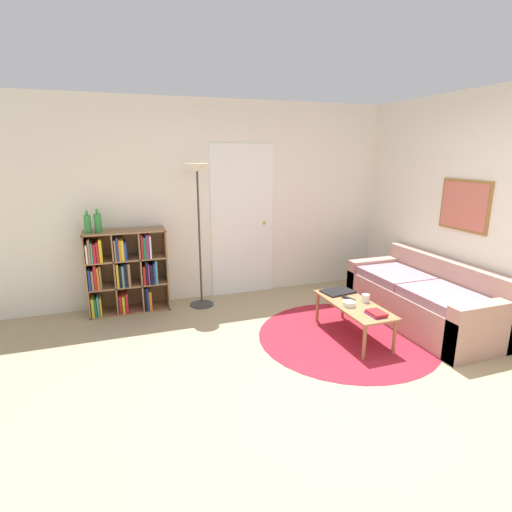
% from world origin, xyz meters
% --- Properties ---
extents(ground_plane, '(14.00, 14.00, 0.00)m').
position_xyz_m(ground_plane, '(0.00, 0.00, 0.00)').
color(ground_plane, tan).
extents(wall_back, '(7.23, 0.11, 2.60)m').
position_xyz_m(wall_back, '(0.00, 2.74, 1.29)').
color(wall_back, silver).
rests_on(wall_back, ground_plane).
extents(wall_right, '(0.08, 5.72, 2.60)m').
position_xyz_m(wall_right, '(2.14, 1.35, 1.30)').
color(wall_right, silver).
rests_on(wall_right, ground_plane).
extents(rug, '(1.91, 1.91, 0.01)m').
position_xyz_m(rug, '(0.69, 0.97, 0.00)').
color(rug, maroon).
rests_on(rug, ground_plane).
extents(bookshelf, '(0.95, 0.34, 1.03)m').
position_xyz_m(bookshelf, '(-1.53, 2.53, 0.52)').
color(bookshelf, '#936B47').
rests_on(bookshelf, ground_plane).
extents(floor_lamp, '(0.30, 0.30, 1.81)m').
position_xyz_m(floor_lamp, '(-0.61, 2.41, 1.46)').
color(floor_lamp, '#333333').
rests_on(floor_lamp, ground_plane).
extents(couch, '(0.82, 1.87, 0.74)m').
position_xyz_m(couch, '(1.74, 1.01, 0.27)').
color(couch, tan).
rests_on(couch, ground_plane).
extents(coffee_table, '(0.43, 1.03, 0.38)m').
position_xyz_m(coffee_table, '(0.74, 0.96, 0.34)').
color(coffee_table, '#996B42').
rests_on(coffee_table, ground_plane).
extents(laptop, '(0.38, 0.29, 0.02)m').
position_xyz_m(laptop, '(0.76, 1.32, 0.39)').
color(laptop, black).
rests_on(laptop, coffee_table).
extents(bowl, '(0.13, 0.13, 0.05)m').
position_xyz_m(bowl, '(0.65, 0.91, 0.41)').
color(bowl, silver).
rests_on(bowl, coffee_table).
extents(book_stack_on_table, '(0.15, 0.20, 0.04)m').
position_xyz_m(book_stack_on_table, '(0.77, 0.61, 0.40)').
color(book_stack_on_table, '#7F287A').
rests_on(book_stack_on_table, coffee_table).
extents(cup, '(0.08, 0.08, 0.09)m').
position_xyz_m(cup, '(0.88, 0.95, 0.42)').
color(cup, white).
rests_on(cup, coffee_table).
extents(remote, '(0.09, 0.16, 0.02)m').
position_xyz_m(remote, '(0.75, 1.08, 0.39)').
color(remote, black).
rests_on(remote, coffee_table).
extents(bottle_left, '(0.07, 0.07, 0.26)m').
position_xyz_m(bottle_left, '(-1.89, 2.50, 1.14)').
color(bottle_left, '#2D8438').
rests_on(bottle_left, bookshelf).
extents(bottle_middle, '(0.08, 0.08, 0.27)m').
position_xyz_m(bottle_middle, '(-1.78, 2.51, 1.14)').
color(bottle_middle, '#2D8438').
rests_on(bottle_middle, bookshelf).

